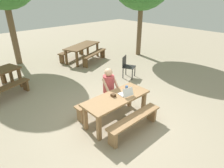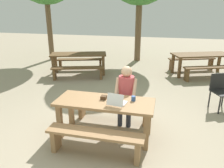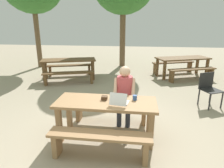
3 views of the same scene
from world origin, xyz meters
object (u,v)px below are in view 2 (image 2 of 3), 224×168
(coffee_mug, at_px, (133,98))
(picnic_table_mid, at_px, (79,57))
(plastic_chair, at_px, (221,90))
(picnic_table_rear, at_px, (201,57))
(laptop, at_px, (117,101))
(person_seated, at_px, (126,91))
(picnic_table_front, at_px, (105,107))
(small_pouch, at_px, (104,97))

(coffee_mug, bearing_deg, picnic_table_mid, 124.70)
(plastic_chair, bearing_deg, picnic_table_rear, 66.02)
(laptop, xyz_separation_m, plastic_chair, (2.13, 1.93, -0.32))
(plastic_chair, bearing_deg, coffee_mug, -163.31)
(person_seated, relative_size, plastic_chair, 1.46)
(picnic_table_front, distance_m, laptop, 0.32)
(person_seated, distance_m, picnic_table_mid, 3.95)
(person_seated, bearing_deg, laptop, -93.50)
(laptop, height_order, person_seated, person_seated)
(small_pouch, bearing_deg, picnic_table_front, -61.26)
(picnic_table_mid, relative_size, picnic_table_rear, 0.95)
(picnic_table_rear, bearing_deg, person_seated, -136.75)
(picnic_table_mid, distance_m, picnic_table_rear, 4.43)
(laptop, distance_m, coffee_mug, 0.34)
(picnic_table_front, relative_size, picnic_table_mid, 0.86)
(plastic_chair, xyz_separation_m, picnic_table_rear, (-0.09, 2.94, 0.19))
(coffee_mug, bearing_deg, plastic_chair, 42.39)
(picnic_table_front, height_order, coffee_mug, coffee_mug)
(small_pouch, height_order, coffee_mug, coffee_mug)
(plastic_chair, relative_size, picnic_table_rear, 0.39)
(person_seated, bearing_deg, small_pouch, -122.62)
(small_pouch, distance_m, person_seated, 0.62)
(picnic_table_front, xyz_separation_m, plastic_chair, (2.38, 1.84, -0.15))
(coffee_mug, bearing_deg, picnic_table_rear, 69.02)
(picnic_table_front, height_order, picnic_table_rear, picnic_table_rear)
(laptop, height_order, picnic_table_mid, laptop)
(picnic_table_front, height_order, small_pouch, small_pouch)
(small_pouch, height_order, plastic_chair, plastic_chair)
(plastic_chair, bearing_deg, picnic_table_front, -168.05)
(picnic_table_front, height_order, picnic_table_mid, picnic_table_mid)
(picnic_table_front, height_order, laptop, laptop)
(small_pouch, xyz_separation_m, picnic_table_mid, (-1.98, 3.72, -0.12))
(coffee_mug, distance_m, picnic_table_rear, 4.98)
(laptop, relative_size, person_seated, 0.28)
(coffee_mug, distance_m, picnic_table_mid, 4.46)
(small_pouch, height_order, picnic_table_mid, small_pouch)
(picnic_table_mid, bearing_deg, coffee_mug, -72.54)
(picnic_table_rear, bearing_deg, picnic_table_front, -136.83)
(laptop, bearing_deg, picnic_table_front, -11.11)
(person_seated, distance_m, plastic_chair, 2.45)
(picnic_table_front, relative_size, small_pouch, 16.71)
(picnic_table_rear, bearing_deg, coffee_mug, -132.17)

